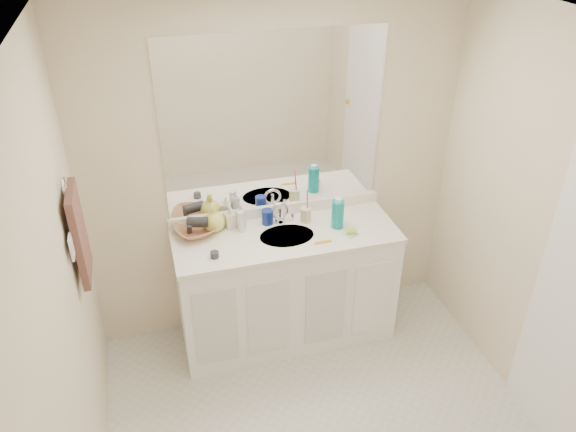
# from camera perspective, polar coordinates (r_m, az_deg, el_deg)

# --- Properties ---
(ceiling) EXTENTS (2.60, 2.60, 0.02)m
(ceiling) POSITION_cam_1_polar(r_m,az_deg,el_deg) (2.26, 6.98, 17.34)
(ceiling) COLOR white
(ceiling) RESTS_ON wall_back
(wall_back) EXTENTS (2.60, 0.02, 2.40)m
(wall_back) POSITION_cam_1_polar(r_m,az_deg,el_deg) (3.85, -1.31, 4.32)
(wall_back) COLOR #F3E1BE
(wall_back) RESTS_ON floor
(wall_left) EXTENTS (0.02, 2.60, 2.40)m
(wall_left) POSITION_cam_1_polar(r_m,az_deg,el_deg) (2.71, -21.91, -11.40)
(wall_left) COLOR #F3E1BE
(wall_left) RESTS_ON floor
(wall_right) EXTENTS (0.02, 2.60, 2.40)m
(wall_right) POSITION_cam_1_polar(r_m,az_deg,el_deg) (3.42, 26.33, -2.93)
(wall_right) COLOR #F3E1BE
(wall_right) RESTS_ON floor
(vanity_cabinet) EXTENTS (1.50, 0.55, 0.85)m
(vanity_cabinet) POSITION_cam_1_polar(r_m,az_deg,el_deg) (4.04, -0.19, -7.27)
(vanity_cabinet) COLOR white
(vanity_cabinet) RESTS_ON floor
(countertop) EXTENTS (1.52, 0.57, 0.03)m
(countertop) POSITION_cam_1_polar(r_m,az_deg,el_deg) (3.78, -0.20, -2.03)
(countertop) COLOR white
(countertop) RESTS_ON vanity_cabinet
(backsplash) EXTENTS (1.52, 0.03, 0.08)m
(backsplash) POSITION_cam_1_polar(r_m,az_deg,el_deg) (3.97, -1.20, 0.61)
(backsplash) COLOR white
(backsplash) RESTS_ON countertop
(sink_basin) EXTENTS (0.37, 0.37, 0.02)m
(sink_basin) POSITION_cam_1_polar(r_m,az_deg,el_deg) (3.76, -0.12, -2.15)
(sink_basin) COLOR beige
(sink_basin) RESTS_ON countertop
(faucet) EXTENTS (0.02, 0.02, 0.11)m
(faucet) POSITION_cam_1_polar(r_m,az_deg,el_deg) (3.88, -0.84, 0.08)
(faucet) COLOR silver
(faucet) RESTS_ON countertop
(mirror) EXTENTS (1.48, 0.01, 1.20)m
(mirror) POSITION_cam_1_polar(r_m,az_deg,el_deg) (3.69, -1.35, 9.28)
(mirror) COLOR white
(mirror) RESTS_ON wall_back
(blue_mug) EXTENTS (0.09, 0.09, 0.11)m
(blue_mug) POSITION_cam_1_polar(r_m,az_deg,el_deg) (3.86, -2.10, -0.09)
(blue_mug) COLOR navy
(blue_mug) RESTS_ON countertop
(tan_cup) EXTENTS (0.08, 0.08, 0.10)m
(tan_cup) POSITION_cam_1_polar(r_m,az_deg,el_deg) (3.89, 1.81, 0.13)
(tan_cup) COLOR beige
(tan_cup) RESTS_ON countertop
(toothbrush) EXTENTS (0.03, 0.04, 0.21)m
(toothbrush) POSITION_cam_1_polar(r_m,az_deg,el_deg) (3.84, 1.98, 1.41)
(toothbrush) COLOR #DE3A8C
(toothbrush) RESTS_ON tan_cup
(mouthwash_bottle) EXTENTS (0.10, 0.10, 0.20)m
(mouthwash_bottle) POSITION_cam_1_polar(r_m,az_deg,el_deg) (3.82, 5.07, 0.20)
(mouthwash_bottle) COLOR #0B8F8D
(mouthwash_bottle) RESTS_ON countertop
(soap_dish) EXTENTS (0.11, 0.10, 0.01)m
(soap_dish) POSITION_cam_1_polar(r_m,az_deg,el_deg) (3.79, 6.41, -1.81)
(soap_dish) COLOR silver
(soap_dish) RESTS_ON countertop
(green_soap) EXTENTS (0.07, 0.05, 0.02)m
(green_soap) POSITION_cam_1_polar(r_m,az_deg,el_deg) (3.78, 6.42, -1.57)
(green_soap) COLOR #9ACD32
(green_soap) RESTS_ON soap_dish
(orange_comb) EXTENTS (0.12, 0.03, 0.00)m
(orange_comb) POSITION_cam_1_polar(r_m,az_deg,el_deg) (3.69, 3.58, -2.66)
(orange_comb) COLOR orange
(orange_comb) RESTS_ON countertop
(dark_jar) EXTENTS (0.07, 0.07, 0.04)m
(dark_jar) POSITION_cam_1_polar(r_m,az_deg,el_deg) (3.57, -7.47, -3.91)
(dark_jar) COLOR #2C2E32
(dark_jar) RESTS_ON countertop
(extra_white_bottle) EXTENTS (0.06, 0.06, 0.15)m
(extra_white_bottle) POSITION_cam_1_polar(r_m,az_deg,el_deg) (3.78, -4.79, -0.56)
(extra_white_bottle) COLOR white
(extra_white_bottle) RESTS_ON countertop
(soap_bottle_white) EXTENTS (0.07, 0.07, 0.19)m
(soap_bottle_white) POSITION_cam_1_polar(r_m,az_deg,el_deg) (3.82, -4.80, 0.09)
(soap_bottle_white) COLOR silver
(soap_bottle_white) RESTS_ON countertop
(soap_bottle_cream) EXTENTS (0.09, 0.09, 0.16)m
(soap_bottle_cream) POSITION_cam_1_polar(r_m,az_deg,el_deg) (3.83, -5.90, -0.11)
(soap_bottle_cream) COLOR #EFE7C3
(soap_bottle_cream) RESTS_ON countertop
(soap_bottle_yellow) EXTENTS (0.18, 0.18, 0.19)m
(soap_bottle_yellow) POSITION_cam_1_polar(r_m,az_deg,el_deg) (3.80, -7.53, -0.20)
(soap_bottle_yellow) COLOR #E4DF58
(soap_bottle_yellow) RESTS_ON countertop
(wicker_basket) EXTENTS (0.34, 0.34, 0.07)m
(wicker_basket) POSITION_cam_1_polar(r_m,az_deg,el_deg) (3.81, -9.37, -1.39)
(wicker_basket) COLOR #A36541
(wicker_basket) RESTS_ON countertop
(hair_dryer) EXTENTS (0.15, 0.11, 0.07)m
(hair_dryer) POSITION_cam_1_polar(r_m,az_deg,el_deg) (3.78, -9.15, -0.62)
(hair_dryer) COLOR black
(hair_dryer) RESTS_ON wicker_basket
(towel_ring) EXTENTS (0.01, 0.11, 0.11)m
(towel_ring) POSITION_cam_1_polar(r_m,az_deg,el_deg) (3.16, -21.77, 2.79)
(towel_ring) COLOR silver
(towel_ring) RESTS_ON wall_left
(hand_towel) EXTENTS (0.04, 0.32, 0.55)m
(hand_towel) POSITION_cam_1_polar(r_m,az_deg,el_deg) (3.30, -20.44, -1.75)
(hand_towel) COLOR #482C26
(hand_towel) RESTS_ON towel_ring
(switch_plate) EXTENTS (0.01, 0.08, 0.13)m
(switch_plate) POSITION_cam_1_polar(r_m,az_deg,el_deg) (3.10, -21.14, -2.96)
(switch_plate) COLOR white
(switch_plate) RESTS_ON wall_left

